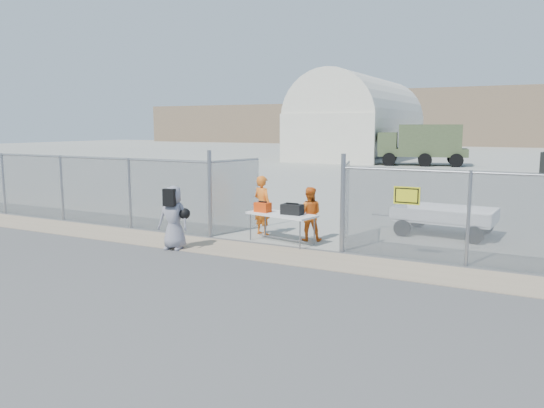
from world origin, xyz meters
The scene contains 14 objects.
ground centered at (0.00, 0.00, 0.00)m, with size 160.00×160.00×0.00m, color #434343.
tarmac_inside centered at (0.00, 42.00, 0.01)m, with size 160.00×80.00×0.01m, color #98998E.
dirt_strip centered at (0.00, 1.00, 0.01)m, with size 44.00×1.60×0.01m, color tan.
distant_hills centered at (5.00, 78.00, 4.50)m, with size 140.00×6.00×9.00m, color #7F684F, non-canonical shape.
chain_link_fence centered at (0.00, 2.00, 1.10)m, with size 40.00×0.20×2.20m, color gray, non-canonical shape.
quonset_hangar centered at (-10.00, 40.00, 4.00)m, with size 9.00×18.00×8.00m, color silver, non-canonical shape.
folding_table centered at (0.17, 2.24, 0.41)m, with size 1.93×0.80×0.82m, color white, non-canonical shape.
orange_bag centered at (-0.41, 2.22, 0.95)m, with size 0.42×0.28×0.26m, color #F1410C.
black_duffel centered at (0.49, 2.23, 0.96)m, with size 0.57×0.34×0.28m, color black.
security_worker_left centered at (-0.81, 2.96, 0.87)m, with size 0.64×0.42×1.75m, color orange.
security_worker_right centered at (0.72, 2.85, 0.76)m, with size 0.74×0.57×1.51m, color orange.
visitor centered at (-2.00, 0.31, 0.83)m, with size 0.81×0.53×1.66m, color gray.
utility_trailer centered at (3.94, 5.36, 0.44)m, with size 3.65×1.88×0.88m, color white, non-canonical shape.
military_truck centered at (-2.45, 32.95, 1.64)m, with size 6.86×2.53×3.27m, color #455432, non-canonical shape.
Camera 1 is at (6.48, -10.50, 3.19)m, focal length 35.00 mm.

